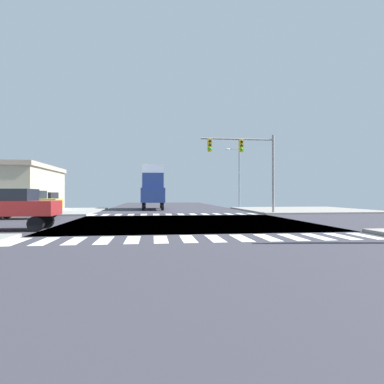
{
  "coord_description": "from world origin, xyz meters",
  "views": [
    {
      "loc": [
        -2.05,
        -19.07,
        1.63
      ],
      "look_at": [
        1.32,
        8.53,
        1.83
      ],
      "focal_mm": 30.31,
      "sensor_mm": 36.0,
      "label": 1
    }
  ],
  "objects": [
    {
      "name": "crosswalk_near",
      "position": [
        -0.25,
        -7.3,
        0.0
      ],
      "size": [
        13.5,
        2.0,
        0.01
      ],
      "color": "white",
      "rests_on": "ground"
    },
    {
      "name": "traffic_signal_mast",
      "position": [
        5.61,
        6.94,
        4.86
      ],
      "size": [
        6.24,
        0.55,
        6.59
      ],
      "color": "gray",
      "rests_on": "ground"
    },
    {
      "name": "sidewalk_corner_nw",
      "position": [
        -13.0,
        12.0,
        0.07
      ],
      "size": [
        12.0,
        12.0,
        0.14
      ],
      "color": "gray",
      "rests_on": "ground"
    },
    {
      "name": "ground",
      "position": [
        0.0,
        0.0,
        -0.03
      ],
      "size": [
        90.0,
        90.0,
        0.05
      ],
      "color": "#34333C"
    },
    {
      "name": "sedan_nearside_1",
      "position": [
        -8.57,
        -3.5,
        1.12
      ],
      "size": [
        4.3,
        1.8,
        1.88
      ],
      "rotation": [
        0.0,
        0.0,
        1.57
      ],
      "color": "black",
      "rests_on": "ground"
    },
    {
      "name": "crosswalk_far",
      "position": [
        -0.25,
        7.3,
        0.0
      ],
      "size": [
        13.5,
        2.0,
        0.01
      ],
      "color": "white",
      "rests_on": "ground"
    },
    {
      "name": "box_truck_queued_1",
      "position": [
        -2.0,
        16.5,
        2.56
      ],
      "size": [
        2.4,
        7.2,
        4.85
      ],
      "rotation": [
        0.0,
        0.0,
        3.14
      ],
      "color": "black",
      "rests_on": "ground"
    },
    {
      "name": "street_lamp",
      "position": [
        7.76,
        17.79,
        4.28
      ],
      "size": [
        1.78,
        0.32,
        7.03
      ],
      "color": "gray",
      "rests_on": "ground"
    },
    {
      "name": "sidewalk_corner_ne",
      "position": [
        13.0,
        12.0,
        0.07
      ],
      "size": [
        12.0,
        12.0,
        0.14
      ],
      "color": "gray",
      "rests_on": "ground"
    },
    {
      "name": "sedan_crossing_3",
      "position": [
        -10.38,
        3.5,
        1.12
      ],
      "size": [
        4.3,
        1.8,
        1.88
      ],
      "rotation": [
        0.0,
        0.0,
        4.71
      ],
      "color": "black",
      "rests_on": "ground"
    }
  ]
}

